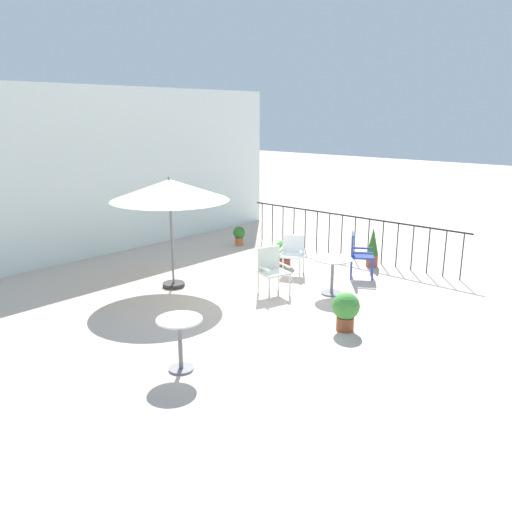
# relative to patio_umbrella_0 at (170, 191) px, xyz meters

# --- Properties ---
(ground_plane) EXTENTS (60.00, 60.00, 0.00)m
(ground_plane) POSITION_rel_patio_umbrella_0_xyz_m (0.64, -1.37, -1.92)
(ground_plane) COLOR beige
(villa_facade) EXTENTS (11.06, 0.30, 3.97)m
(villa_facade) POSITION_rel_patio_umbrella_0_xyz_m (0.64, 3.31, 0.06)
(villa_facade) COLOR white
(villa_facade) RESTS_ON ground
(terrace_railing) EXTENTS (0.03, 5.81, 1.01)m
(terrace_railing) POSITION_rel_patio_umbrella_0_xyz_m (4.22, -1.37, -1.24)
(terrace_railing) COLOR black
(terrace_railing) RESTS_ON ground
(patio_umbrella_0) EXTENTS (2.27, 2.27, 2.20)m
(patio_umbrella_0) POSITION_rel_patio_umbrella_0_xyz_m (0.00, 0.00, 0.00)
(patio_umbrella_0) COLOR #2D2D2D
(patio_umbrella_0) RESTS_ON ground
(cafe_table_0) EXTENTS (0.73, 0.73, 0.71)m
(cafe_table_0) POSITION_rel_patio_umbrella_0_xyz_m (1.74, -2.59, -1.43)
(cafe_table_0) COLOR silver
(cafe_table_0) RESTS_ON ground
(cafe_table_1) EXTENTS (0.61, 0.61, 0.74)m
(cafe_table_1) POSITION_rel_patio_umbrella_0_xyz_m (-2.20, -2.82, -1.42)
(cafe_table_1) COLOR white
(cafe_table_1) RESTS_ON ground
(patio_chair_0) EXTENTS (0.61, 0.62, 0.95)m
(patio_chair_0) POSITION_rel_patio_umbrella_0_xyz_m (2.96, -2.41, -1.38)
(patio_chair_0) COLOR #2C4099
(patio_chair_0) RESTS_ON ground
(patio_chair_1) EXTENTS (0.60, 0.56, 0.91)m
(patio_chair_1) POSITION_rel_patio_umbrella_0_xyz_m (0.97, -1.73, -1.40)
(patio_chair_1) COLOR silver
(patio_chair_1) RESTS_ON ground
(patio_chair_2) EXTENTS (0.60, 0.63, 0.83)m
(patio_chair_2) POSITION_rel_patio_umbrella_0_xyz_m (2.27, -1.21, -1.43)
(patio_chair_2) COLOR white
(patio_chair_2) RESTS_ON ground
(potted_plant_0) EXTENTS (0.26, 0.26, 0.89)m
(potted_plant_0) POSITION_rel_patio_umbrella_0_xyz_m (3.91, -2.21, -1.48)
(potted_plant_0) COLOR #A45237
(potted_plant_0) RESTS_ON ground
(potted_plant_1) EXTENTS (0.31, 0.31, 0.49)m
(potted_plant_1) POSITION_rel_patio_umbrella_0_xyz_m (3.33, 1.37, -1.64)
(potted_plant_1) COLOR #BE6032
(potted_plant_1) RESTS_ON ground
(potted_plant_2) EXTENTS (0.44, 0.44, 0.63)m
(potted_plant_2) POSITION_rel_patio_umbrella_0_xyz_m (0.42, -3.73, -1.56)
(potted_plant_2) COLOR brown
(potted_plant_2) RESTS_ON ground
(potted_plant_3) EXTENTS (0.45, 0.45, 0.60)m
(potted_plant_3) POSITION_rel_patio_umbrella_0_xyz_m (2.62, -0.72, -1.59)
(potted_plant_3) COLOR #9A4436
(potted_plant_3) RESTS_ON ground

